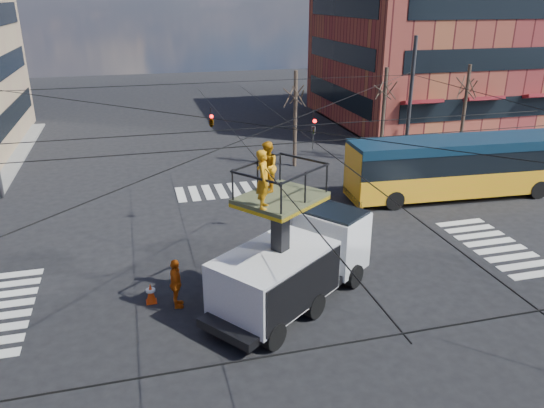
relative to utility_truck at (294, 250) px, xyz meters
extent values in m
plane|color=black|center=(-0.17, 1.98, -2.00)|extent=(120.00, 120.00, 0.00)
cube|color=slate|center=(20.83, 22.98, -1.94)|extent=(18.00, 18.00, 0.12)
cube|color=black|center=(-13.17, 25.98, 0.33)|extent=(0.12, 13.60, 1.50)
cube|color=black|center=(-13.17, 25.98, 3.67)|extent=(0.12, 13.60, 1.50)
cube|color=maroon|center=(21.83, 25.98, 5.00)|extent=(20.00, 16.00, 14.00)
cube|color=black|center=(21.83, 17.98, 0.45)|extent=(17.00, 0.12, 1.58)
cube|color=black|center=(11.83, 25.98, 0.45)|extent=(0.12, 13.60, 1.58)
cube|color=black|center=(21.83, 17.98, 3.95)|extent=(17.00, 0.12, 1.57)
cube|color=black|center=(11.83, 25.98, 3.95)|extent=(0.12, 13.60, 1.57)
cube|color=black|center=(21.83, 17.98, 7.45)|extent=(17.00, 0.12, 1.57)
cube|color=black|center=(11.83, 25.98, 7.45)|extent=(0.12, 13.60, 1.57)
cylinder|color=#2D2D30|center=(11.83, 13.98, 2.00)|extent=(0.24, 0.24, 8.00)
cylinder|color=black|center=(-0.17, 13.98, 3.70)|extent=(24.00, 0.03, 0.03)
cylinder|color=black|center=(-0.17, -10.02, 3.70)|extent=(24.00, 0.03, 0.03)
cylinder|color=black|center=(-0.17, 1.98, 3.90)|extent=(24.02, 24.02, 0.03)
cylinder|color=black|center=(-0.17, 1.98, 3.90)|extent=(24.02, 24.02, 0.03)
cylinder|color=black|center=(-0.17, 0.78, 3.60)|extent=(24.00, 0.03, 0.03)
cylinder|color=black|center=(-0.17, 3.18, 3.60)|extent=(24.00, 0.03, 0.03)
cylinder|color=black|center=(-1.37, 1.98, 3.50)|extent=(0.03, 24.00, 0.03)
cylinder|color=black|center=(1.03, 1.98, 3.50)|extent=(0.03, 24.00, 0.03)
imported|color=black|center=(2.33, 4.98, 3.10)|extent=(0.16, 0.20, 1.00)
imported|color=black|center=(-1.67, 6.98, 3.35)|extent=(0.26, 1.24, 0.50)
cylinder|color=#382B21|center=(4.83, 15.48, 1.00)|extent=(0.24, 0.24, 6.00)
cylinder|color=#382B21|center=(10.83, 15.48, 1.00)|extent=(0.24, 0.24, 6.00)
cylinder|color=#382B21|center=(16.83, 15.48, 1.00)|extent=(0.24, 0.24, 6.00)
cube|color=black|center=(-0.16, -0.13, -1.45)|extent=(6.94, 5.93, 0.30)
cube|color=silver|center=(1.93, 1.42, -0.45)|extent=(2.87, 3.00, 2.20)
cube|color=black|center=(1.93, 1.42, 0.35)|extent=(2.65, 2.80, 0.80)
cube|color=silver|center=(-0.88, -0.66, -0.55)|extent=(4.86, 4.51, 1.80)
cylinder|color=black|center=(2.46, 0.37, -1.55)|extent=(0.93, 0.82, 0.90)
cylinder|color=black|center=(1.09, 2.22, -1.55)|extent=(0.93, 0.82, 0.90)
cylinder|color=black|center=(0.36, -1.17, -1.55)|extent=(0.93, 0.82, 0.90)
cylinder|color=black|center=(-1.00, 0.68, -1.55)|extent=(0.93, 0.82, 0.90)
cylinder|color=black|center=(-1.40, -2.48, -1.55)|extent=(0.93, 0.82, 0.90)
cylinder|color=black|center=(-2.77, -0.63, -1.55)|extent=(0.93, 0.82, 0.90)
cube|color=black|center=(-0.64, -0.48, 0.80)|extent=(0.63, 0.63, 2.79)
cube|color=#434529|center=(-0.64, -0.48, 2.19)|extent=(3.34, 3.23, 0.12)
cube|color=yellow|center=(-0.64, -0.48, 2.07)|extent=(3.34, 3.23, 0.12)
imported|color=orange|center=(-1.40, -1.32, 3.15)|extent=(0.63, 0.76, 1.79)
imported|color=orange|center=(-0.96, 0.01, 3.08)|extent=(0.77, 0.91, 1.66)
cube|color=gold|center=(12.02, 7.90, -1.05)|extent=(12.81, 3.37, 1.30)
cube|color=black|center=(12.02, 7.90, 0.15)|extent=(12.81, 3.32, 1.10)
cube|color=#0C2438|center=(12.02, 7.90, 0.95)|extent=(12.81, 3.37, 0.50)
cube|color=gold|center=(5.80, 8.28, -0.40)|extent=(0.40, 2.48, 2.80)
cube|color=black|center=(5.75, 8.29, -1.55)|extent=(0.31, 2.60, 0.30)
cube|color=gold|center=(5.90, 8.28, 0.85)|extent=(0.20, 1.60, 0.35)
cylinder|color=black|center=(7.52, 7.00, -1.50)|extent=(1.02, 0.36, 1.00)
cylinder|color=black|center=(7.67, 9.35, -1.50)|extent=(1.02, 0.36, 1.00)
cylinder|color=black|center=(15.75, 6.49, -1.50)|extent=(1.02, 0.36, 1.00)
cylinder|color=black|center=(15.89, 8.85, -1.50)|extent=(1.02, 0.36, 1.00)
cone|color=#E93D09|center=(-4.93, 1.19, -1.62)|extent=(0.36, 0.36, 0.75)
imported|color=orange|center=(-4.06, 0.66, -1.09)|extent=(0.54, 1.11, 1.83)
imported|color=#FF9B10|center=(2.86, 2.86, -0.97)|extent=(1.15, 1.50, 2.05)
camera|label=1|loc=(-4.97, -15.68, 8.19)|focal=35.00mm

